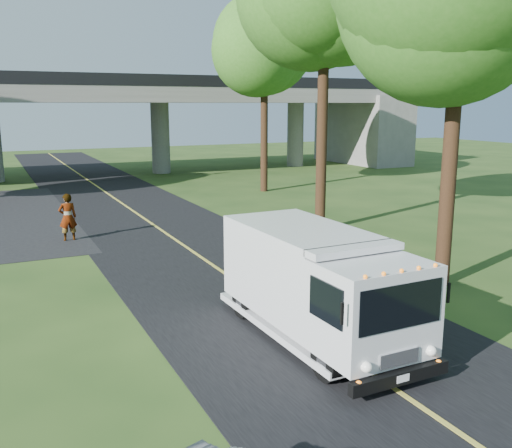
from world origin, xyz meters
TOP-DOWN VIEW (x-y plane):
  - ground at (0.00, 0.00)m, footprint 120.00×120.00m
  - road at (0.00, 10.00)m, footprint 7.00×90.00m
  - lane_line at (0.00, 10.00)m, footprint 0.12×90.00m
  - overpass at (0.00, 32.00)m, footprint 54.00×10.00m
  - tree_right_far at (9.21, 19.84)m, footprint 5.77×5.67m
  - step_van at (-0.08, -0.86)m, footprint 2.31×6.01m
  - pedestrian at (-3.80, 11.59)m, footprint 0.71×0.49m

SIDE VIEW (x-z plane):
  - ground at x=0.00m, z-range 0.00..0.00m
  - road at x=0.00m, z-range 0.00..0.02m
  - lane_line at x=0.00m, z-range 0.03..0.03m
  - pedestrian at x=-3.80m, z-range 0.00..1.89m
  - step_van at x=-0.08m, z-range 0.11..2.62m
  - overpass at x=0.00m, z-range 0.91..8.21m
  - tree_right_far at x=9.21m, z-range 2.81..13.80m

